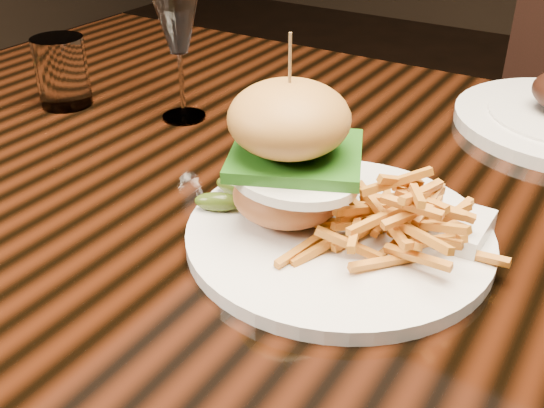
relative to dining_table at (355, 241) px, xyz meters
The scene contains 5 objects.
dining_table is the anchor object (origin of this frame).
burger_plate 0.18m from the dining_table, 78.27° to the right, with size 0.31×0.31×0.21m.
ramekin 0.17m from the dining_table, 26.20° to the right, with size 0.07×0.07×0.03m, color silver.
wine_glass 0.37m from the dining_table, behind, with size 0.07×0.07×0.18m.
water_tumbler 0.50m from the dining_table, behind, with size 0.08×0.08×0.10m, color white.
Camera 1 is at (0.26, -0.61, 1.11)m, focal length 42.00 mm.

